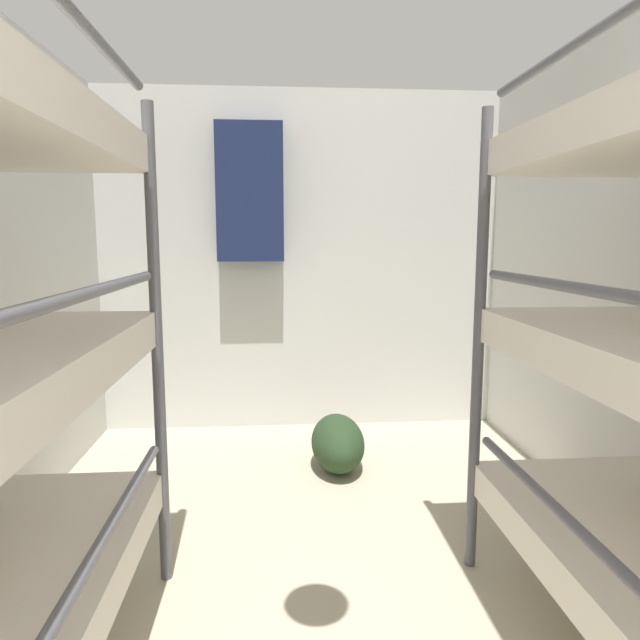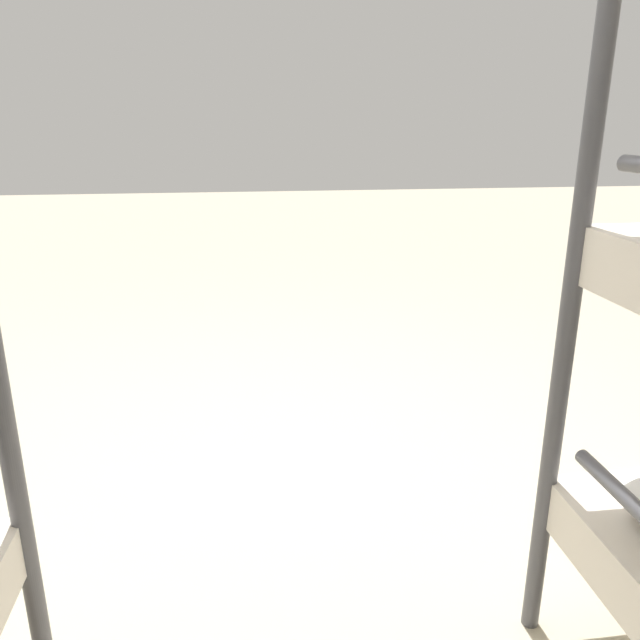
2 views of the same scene
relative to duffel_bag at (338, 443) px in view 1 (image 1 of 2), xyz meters
name	(u,v)px [view 1 (image 1 of 2)]	position (x,y,z in m)	size (l,w,h in m)	color
wall_back	(300,263)	(-0.18, 0.83, 1.01)	(2.87, 0.06, 2.33)	silver
duffel_bag	(338,443)	(0.00, 0.00, 0.00)	(0.31, 0.56, 0.31)	#23381E
hanging_coat	(250,193)	(-0.51, 0.68, 1.48)	(0.44, 0.12, 0.90)	#192347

